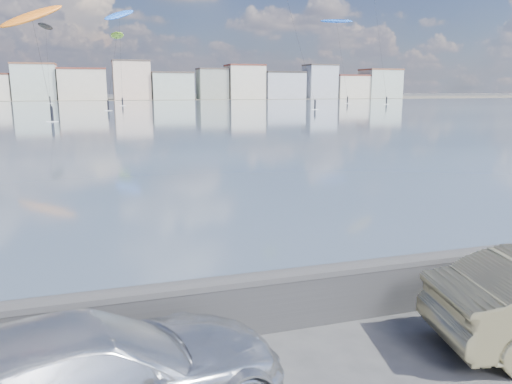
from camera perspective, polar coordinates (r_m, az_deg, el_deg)
The scene contains 10 objects.
bay_water at distance 96.57m, azimuth -16.65°, elevation 8.84°, with size 500.00×177.00×0.00m, color #3A4B61.
far_shore_strip at distance 205.02m, azimuth -17.31°, elevation 10.11°, with size 500.00×60.00×0.00m, color #4C473D.
seawall at distance 8.66m, azimuth -3.81°, elevation -12.67°, with size 400.00×0.36×1.08m.
far_buildings at distance 191.00m, azimuth -16.98°, elevation 11.85°, with size 240.79×13.26×14.60m.
car_silver at distance 6.62m, azimuth -19.06°, elevation -19.90°, with size 2.11×5.18×1.50m, color silver.
kitesurfer_1 at distance 82.70m, azimuth -24.26°, elevation 17.75°, with size 9.72×16.94×17.02m.
kitesurfer_2 at distance 151.43m, azimuth 9.19°, elevation 18.63°, with size 9.71×11.97×23.67m.
kitesurfer_3 at distance 159.80m, azimuth -22.91°, elevation 16.98°, with size 4.74×12.23×22.11m.
kitesurfer_6 at distance 114.76m, azimuth -15.63°, elevation 16.71°, with size 5.61×20.15×16.03m.
kitesurfer_16 at distance 138.19m, azimuth -15.37°, elevation 18.83°, with size 8.98×15.43×24.77m.
Camera 1 is at (-1.84, -4.97, 4.16)m, focal length 35.00 mm.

